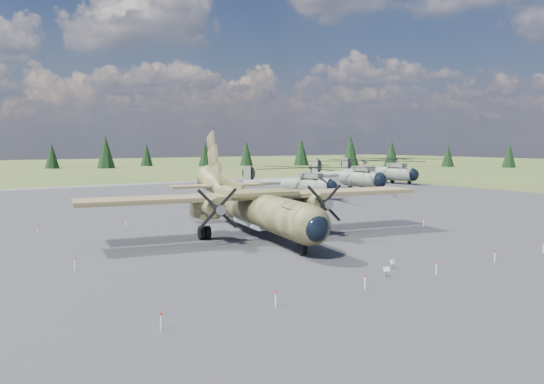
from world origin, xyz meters
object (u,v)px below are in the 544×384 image
helicopter_near (308,176)px  transport_plane (254,202)px  helicopter_mid (362,169)px  helicopter_far (394,165)px

helicopter_near → transport_plane: bearing=-160.5°
transport_plane → helicopter_mid: 47.53m
transport_plane → helicopter_near: bearing=54.3°
transport_plane → helicopter_mid: size_ratio=1.22×
helicopter_near → helicopter_far: 34.68m
transport_plane → helicopter_near: size_ratio=1.24×
transport_plane → helicopter_mid: (38.66, 27.64, 0.86)m
transport_plane → helicopter_near: transport_plane is taller
helicopter_near → helicopter_far: helicopter_far is taller
helicopter_mid → helicopter_far: size_ratio=0.97×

